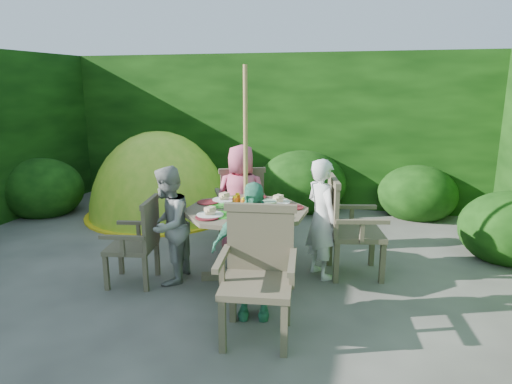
% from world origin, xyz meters
% --- Properties ---
extents(ground, '(60.00, 60.00, 0.00)m').
position_xyz_m(ground, '(0.00, 0.00, 0.00)').
color(ground, '#4A4742').
rests_on(ground, ground).
extents(hedge_enclosure, '(9.00, 9.00, 2.50)m').
position_xyz_m(hedge_enclosure, '(0.00, 1.33, 1.25)').
color(hedge_enclosure, black).
rests_on(hedge_enclosure, ground).
extents(patio_table, '(1.69, 1.69, 0.91)m').
position_xyz_m(patio_table, '(0.50, 0.43, 0.64)').
color(patio_table, '#483F2F').
rests_on(patio_table, ground).
extents(parasol_pole, '(0.06, 0.06, 2.20)m').
position_xyz_m(parasol_pole, '(0.49, 0.43, 1.10)').
color(parasol_pole, olive).
rests_on(parasol_pole, ground).
extents(garden_chair_right, '(0.68, 0.73, 1.02)m').
position_xyz_m(garden_chair_right, '(1.51, 0.82, 0.55)').
color(garden_chair_right, '#483F2F').
rests_on(garden_chair_right, ground).
extents(garden_chair_left, '(0.55, 0.59, 0.86)m').
position_xyz_m(garden_chair_left, '(-0.54, 0.03, 0.46)').
color(garden_chair_left, '#483F2F').
rests_on(garden_chair_left, ground).
extents(garden_chair_back, '(0.75, 0.72, 0.98)m').
position_xyz_m(garden_chair_back, '(0.12, 1.45, 0.52)').
color(garden_chair_back, '#483F2F').
rests_on(garden_chair_back, ground).
extents(garden_chair_front, '(0.68, 0.63, 1.02)m').
position_xyz_m(garden_chair_front, '(0.89, -0.59, 0.54)').
color(garden_chair_front, '#483F2F').
rests_on(garden_chair_front, ground).
extents(child_right, '(0.53, 0.55, 1.27)m').
position_xyz_m(child_right, '(1.24, 0.71, 0.64)').
color(child_right, white).
rests_on(child_right, ground).
extents(child_left, '(0.51, 0.63, 1.22)m').
position_xyz_m(child_left, '(-0.26, 0.15, 0.61)').
color(child_left, gray).
rests_on(child_left, ground).
extents(child_back, '(0.70, 0.51, 1.32)m').
position_xyz_m(child_back, '(0.21, 1.18, 0.66)').
color(child_back, '#D15674').
rests_on(child_back, ground).
extents(child_front, '(0.76, 0.43, 1.22)m').
position_xyz_m(child_front, '(0.77, -0.32, 0.61)').
color(child_front, '#45A27D').
rests_on(child_front, ground).
extents(dome_tent, '(2.38, 2.38, 2.63)m').
position_xyz_m(dome_tent, '(-1.50, 2.38, 0.00)').
color(dome_tent, '#8DC826').
rests_on(dome_tent, ground).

